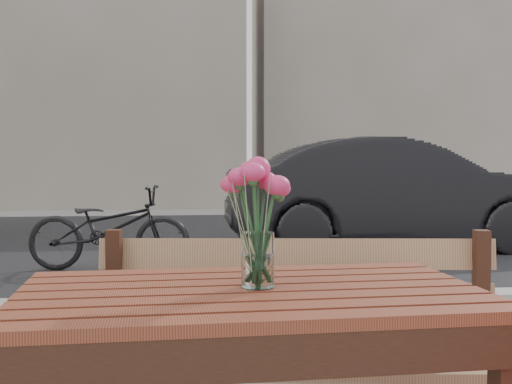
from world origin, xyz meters
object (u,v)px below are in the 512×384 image
at_px(main_table, 251,334).
at_px(parked_car, 394,194).
at_px(main_vase, 258,207).
at_px(bicycle, 109,228).

distance_m(main_table, parked_car, 6.38).
height_order(main_table, parked_car, parked_car).
bearing_deg(parked_car, main_vase, 158.48).
bearing_deg(main_vase, bicycle, 101.83).
xyz_separation_m(main_table, parked_car, (2.33, 5.94, 0.04)).
bearing_deg(parked_car, main_table, 158.35).
distance_m(main_vase, parked_car, 6.37).
relative_size(main_vase, bicycle, 0.22).
xyz_separation_m(main_table, bicycle, (-0.96, 4.71, -0.21)).
height_order(main_vase, parked_car, parked_car).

